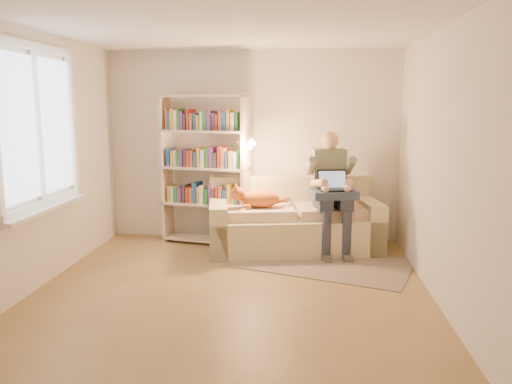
# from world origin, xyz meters

# --- Properties ---
(floor) EXTENTS (4.50, 4.50, 0.00)m
(floor) POSITION_xyz_m (0.00, 0.00, 0.00)
(floor) COLOR olive
(floor) RESTS_ON ground
(ceiling) EXTENTS (4.00, 4.50, 0.02)m
(ceiling) POSITION_xyz_m (0.00, 0.00, 2.60)
(ceiling) COLOR white
(ceiling) RESTS_ON wall_back
(wall_left) EXTENTS (0.02, 4.50, 2.60)m
(wall_left) POSITION_xyz_m (-2.00, 0.00, 1.30)
(wall_left) COLOR silver
(wall_left) RESTS_ON floor
(wall_right) EXTENTS (0.02, 4.50, 2.60)m
(wall_right) POSITION_xyz_m (2.00, 0.00, 1.30)
(wall_right) COLOR silver
(wall_right) RESTS_ON floor
(wall_back) EXTENTS (4.00, 0.02, 2.60)m
(wall_back) POSITION_xyz_m (0.00, 2.25, 1.30)
(wall_back) COLOR silver
(wall_back) RESTS_ON floor
(wall_front) EXTENTS (4.00, 0.02, 2.60)m
(wall_front) POSITION_xyz_m (0.00, -2.25, 1.30)
(wall_front) COLOR silver
(wall_front) RESTS_ON floor
(window) EXTENTS (0.12, 1.52, 1.69)m
(window) POSITION_xyz_m (-1.95, 0.20, 1.38)
(window) COLOR white
(window) RESTS_ON wall_left
(sofa) EXTENTS (2.31, 1.34, 0.92)m
(sofa) POSITION_xyz_m (0.59, 1.75, 0.34)
(sofa) COLOR beige
(sofa) RESTS_ON floor
(person) EXTENTS (0.52, 0.73, 1.54)m
(person) POSITION_xyz_m (1.06, 1.67, 0.87)
(person) COLOR gray
(person) RESTS_ON sofa
(cat) EXTENTS (0.73, 0.35, 0.28)m
(cat) POSITION_xyz_m (0.09, 1.52, 0.71)
(cat) COLOR orange
(cat) RESTS_ON sofa
(blanket) EXTENTS (0.62, 0.54, 0.09)m
(blanket) POSITION_xyz_m (1.10, 1.53, 0.79)
(blanket) COLOR #2D3B4F
(blanket) RESTS_ON person
(laptop) EXTENTS (0.42, 0.37, 0.31)m
(laptop) POSITION_xyz_m (1.10, 1.54, 0.89)
(laptop) COLOR black
(laptop) RESTS_ON blanket
(bookshelf) EXTENTS (1.32, 0.63, 2.02)m
(bookshelf) POSITION_xyz_m (-0.60, 1.90, 1.11)
(bookshelf) COLOR beige
(bookshelf) RESTS_ON floor
(rug) EXTENTS (2.33, 1.82, 0.01)m
(rug) POSITION_xyz_m (0.95, 1.17, 0.01)
(rug) COLOR #80705D
(rug) RESTS_ON floor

